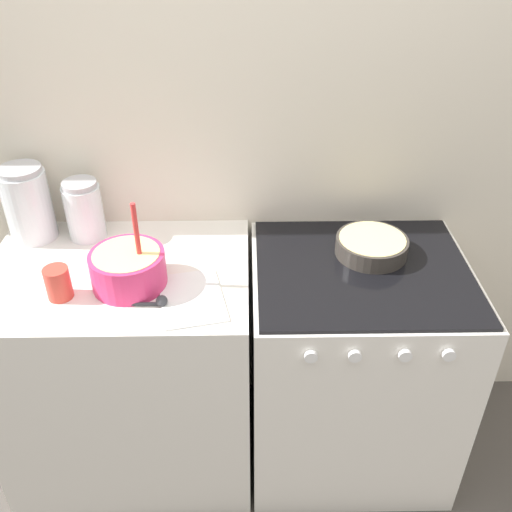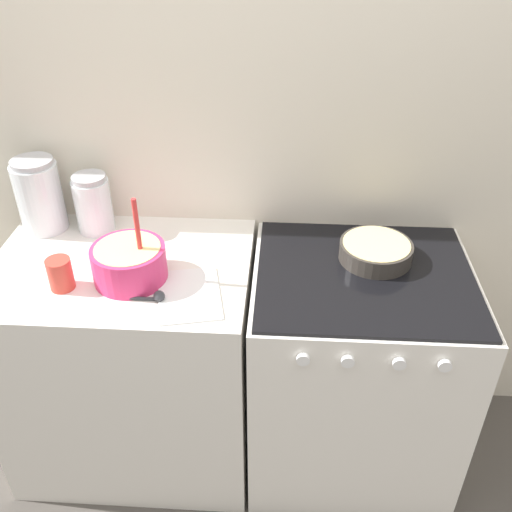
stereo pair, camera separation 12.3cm
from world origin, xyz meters
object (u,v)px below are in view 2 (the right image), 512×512
Objects in this scene: mixing_bowl at (129,261)px; storage_jar_middle at (94,207)px; storage_jar_left at (40,200)px; stove at (352,370)px; tin_can at (60,274)px; baking_pan at (376,251)px.

mixing_bowl reaches higher than storage_jar_middle.
storage_jar_left is at bearing 142.98° from mixing_bowl.
tin_can reaches higher than stove.
tin_can is at bearing -62.45° from storage_jar_left.
tin_can is at bearing -163.18° from mixing_bowl.
baking_pan is 0.90× the size of storage_jar_left.
storage_jar_left is 0.20m from storage_jar_middle.
baking_pan is at bearing 11.29° from mixing_bowl.
baking_pan is 1.04m from tin_can.
storage_jar_left is at bearing 169.12° from stove.
storage_jar_middle is (-0.20, 0.30, 0.03)m from mixing_bowl.
mixing_bowl is 0.36m from storage_jar_middle.
mixing_bowl is at bearing -168.71° from baking_pan.
stove is 4.10× the size of storage_jar_middle.
tin_can is (-0.01, -0.36, -0.04)m from storage_jar_middle.
stove is at bearing -12.99° from storage_jar_middle.
stove is 1.11m from tin_can.
baking_pan reaches higher than stove.
mixing_bowl is at bearing -37.02° from storage_jar_left.
tin_can reaches higher than baking_pan.
tin_can is (-1.02, -0.22, 0.02)m from baking_pan.
stove is at bearing -114.60° from baking_pan.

